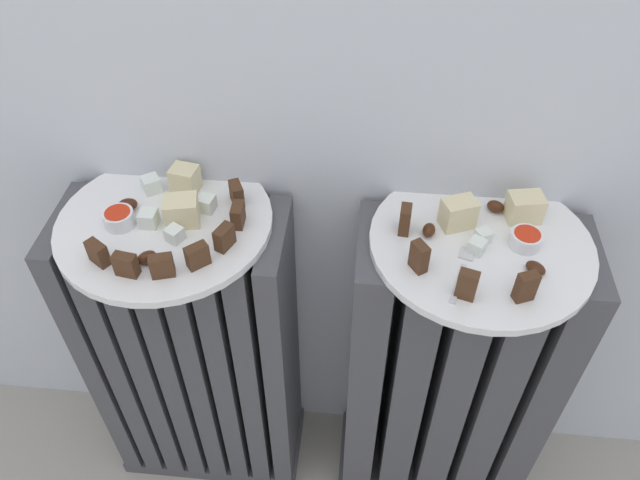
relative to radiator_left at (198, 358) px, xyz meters
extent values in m
cube|color=#47474C|center=(0.00, 0.00, -0.31)|extent=(0.36, 0.17, 0.03)
cube|color=#47474C|center=(-0.16, 0.00, 0.02)|extent=(0.03, 0.17, 0.62)
cube|color=#47474C|center=(-0.11, 0.00, 0.02)|extent=(0.03, 0.17, 0.62)
cube|color=#47474C|center=(-0.07, 0.00, 0.02)|extent=(0.03, 0.17, 0.62)
cube|color=#47474C|center=(-0.02, 0.00, 0.02)|extent=(0.03, 0.17, 0.62)
cube|color=#47474C|center=(0.02, 0.00, 0.02)|extent=(0.03, 0.17, 0.62)
cube|color=#47474C|center=(0.07, 0.00, 0.02)|extent=(0.03, 0.17, 0.62)
cube|color=#47474C|center=(0.11, 0.00, 0.02)|extent=(0.03, 0.17, 0.62)
cube|color=#47474C|center=(0.16, 0.00, 0.02)|extent=(0.03, 0.17, 0.62)
cube|color=#47474C|center=(0.45, 0.00, -0.31)|extent=(0.36, 0.17, 0.03)
cube|color=#47474C|center=(0.31, 0.00, 0.02)|extent=(0.05, 0.17, 0.62)
cube|color=#47474C|center=(0.38, 0.00, 0.02)|extent=(0.05, 0.17, 0.62)
cube|color=#47474C|center=(0.45, 0.00, 0.02)|extent=(0.05, 0.17, 0.62)
cube|color=#47474C|center=(0.52, 0.00, 0.02)|extent=(0.05, 0.17, 0.62)
cube|color=#47474C|center=(0.59, 0.00, 0.02)|extent=(0.05, 0.17, 0.62)
cylinder|color=white|center=(0.00, 0.00, 0.34)|extent=(0.31, 0.31, 0.01)
cylinder|color=white|center=(0.45, 0.00, 0.34)|extent=(0.31, 0.31, 0.01)
cube|color=#472B19|center=(-0.06, -0.09, 0.36)|extent=(0.03, 0.03, 0.03)
cube|color=#472B19|center=(-0.02, -0.11, 0.36)|extent=(0.03, 0.02, 0.03)
cube|color=#472B19|center=(0.03, -0.10, 0.36)|extent=(0.03, 0.02, 0.03)
cube|color=#472B19|center=(0.07, -0.08, 0.36)|extent=(0.03, 0.03, 0.03)
cube|color=#472B19|center=(0.10, -0.04, 0.36)|extent=(0.03, 0.03, 0.03)
cube|color=#472B19|center=(0.11, 0.00, 0.36)|extent=(0.02, 0.03, 0.03)
cube|color=#472B19|center=(0.10, 0.05, 0.36)|extent=(0.03, 0.03, 0.03)
cube|color=beige|center=(0.03, 0.00, 0.36)|extent=(0.05, 0.05, 0.04)
cube|color=beige|center=(0.02, 0.07, 0.36)|extent=(0.04, 0.04, 0.04)
cube|color=white|center=(0.06, 0.03, 0.35)|extent=(0.03, 0.03, 0.02)
cube|color=white|center=(-0.02, -0.01, 0.35)|extent=(0.02, 0.02, 0.02)
cube|color=white|center=(0.03, -0.04, 0.35)|extent=(0.03, 0.03, 0.02)
cube|color=white|center=(-0.03, 0.06, 0.35)|extent=(0.03, 0.03, 0.02)
ellipsoid|color=#3D1E0F|center=(-0.06, 0.02, 0.35)|extent=(0.03, 0.03, 0.02)
ellipsoid|color=#3D1E0F|center=(0.00, -0.08, 0.35)|extent=(0.03, 0.03, 0.02)
cylinder|color=white|center=(-0.06, -0.02, 0.35)|extent=(0.04, 0.04, 0.02)
cylinder|color=red|center=(-0.06, -0.02, 0.36)|extent=(0.04, 0.04, 0.01)
cube|color=#472B19|center=(0.34, 0.01, 0.36)|extent=(0.02, 0.03, 0.04)
cube|color=#472B19|center=(0.36, -0.06, 0.36)|extent=(0.03, 0.03, 0.04)
cube|color=#472B19|center=(0.42, -0.10, 0.36)|extent=(0.03, 0.02, 0.04)
cube|color=#472B19|center=(0.49, -0.10, 0.36)|extent=(0.03, 0.02, 0.04)
cube|color=beige|center=(0.42, 0.03, 0.36)|extent=(0.05, 0.05, 0.04)
cube|color=beige|center=(0.51, 0.05, 0.36)|extent=(0.05, 0.04, 0.04)
cube|color=white|center=(0.45, 0.00, 0.35)|extent=(0.03, 0.03, 0.02)
cube|color=white|center=(0.44, -0.02, 0.35)|extent=(0.03, 0.03, 0.02)
ellipsoid|color=#3D1E0F|center=(0.47, 0.06, 0.35)|extent=(0.03, 0.03, 0.02)
ellipsoid|color=#3D1E0F|center=(0.38, 0.00, 0.35)|extent=(0.02, 0.03, 0.02)
ellipsoid|color=#3D1E0F|center=(0.51, -0.05, 0.35)|extent=(0.03, 0.03, 0.02)
cylinder|color=white|center=(0.51, 0.00, 0.35)|extent=(0.04, 0.04, 0.02)
cylinder|color=red|center=(0.51, 0.00, 0.36)|extent=(0.04, 0.04, 0.01)
cube|color=silver|center=(0.41, -0.08, 0.34)|extent=(0.03, 0.07, 0.00)
cube|color=silver|center=(0.43, -0.03, 0.34)|extent=(0.03, 0.03, 0.00)
camera|label=1|loc=(0.28, -0.62, 0.94)|focal=34.40mm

